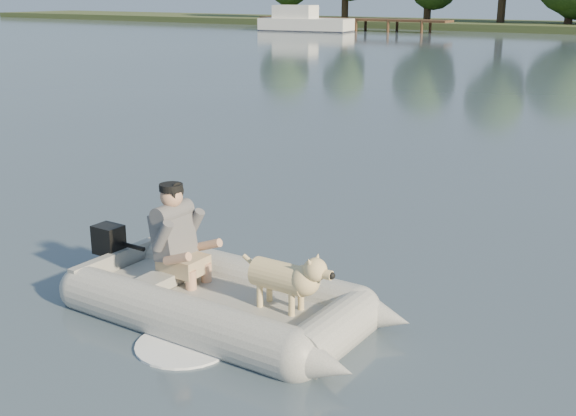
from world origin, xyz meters
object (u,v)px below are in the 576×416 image
Objects in this scene: dock at (351,24)px; dog at (280,281)px; cabin_cruiser at (306,18)px; dinghy at (224,262)px; man at (175,232)px.

dock reaches higher than dog.
dinghy is at bearing -66.60° from cabin_cruiser.
dog is 0.12× the size of cabin_cruiser.
man reaches higher than dock.
man is at bearing -180.00° from dog.
dog is at bearing -62.49° from dock.
cabin_cruiser is at bearing 121.17° from dinghy.
dog is 56.49m from cabin_cruiser.
cabin_cruiser is (-27.99, 48.24, 0.27)m from man.
man is 55.77m from cabin_cruiser.
dock is 57.57m from man.
dinghy is 0.68m from dog.
man reaches higher than dinghy.
dinghy is 4.06× the size of man.
cabin_cruiser is (-28.71, 48.30, 0.46)m from dinghy.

